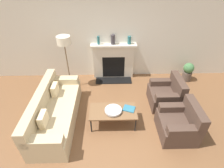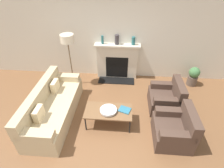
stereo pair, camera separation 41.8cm
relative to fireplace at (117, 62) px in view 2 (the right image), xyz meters
The scene contains 14 objects.
ground_plane 2.48m from the fireplace, 90.85° to the right, with size 18.00×18.00×0.00m, color brown.
wall_back 0.90m from the fireplace, 103.93° to the left, with size 18.00×0.06×2.90m.
fireplace is the anchor object (origin of this frame).
couch 2.48m from the fireplace, 125.99° to the right, with size 0.84×2.22×0.83m.
armchair_near 2.81m from the fireplace, 60.54° to the right, with size 0.77×0.85×0.80m.
armchair_far 1.99m from the fireplace, 45.81° to the right, with size 0.77×0.85×0.80m.
coffee_table 2.11m from the fireplace, 92.05° to the right, with size 1.08×0.57×0.41m.
bowl 2.14m from the fireplace, 91.96° to the right, with size 0.39×0.39×0.07m.
book 2.09m from the fireplace, 81.83° to the right, with size 0.32×0.29×0.02m.
floor_lamp 1.64m from the fireplace, 159.08° to the right, with size 0.38×0.38×1.61m.
mantel_vase_left 0.85m from the fireplace, behind, with size 0.07×0.07×0.25m.
mantel_vase_center_left 0.74m from the fireplace, 141.46° to the left, with size 0.13×0.13×0.29m.
mantel_vase_center_right 0.86m from the fireplace, ahead, with size 0.10×0.10×0.24m.
potted_plant 2.41m from the fireplace, ahead, with size 0.32×0.32×0.61m.
Camera 2 is at (0.28, -2.60, 3.23)m, focal length 28.00 mm.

